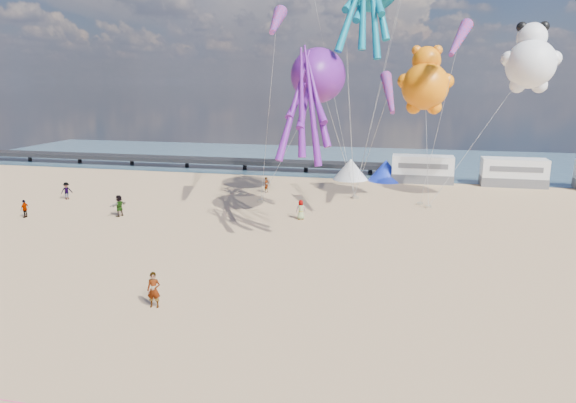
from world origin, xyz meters
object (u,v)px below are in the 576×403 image
at_px(sandbag_b, 356,198).
at_px(sandbag_a, 261,201).
at_px(beachgoer_2, 67,191).
at_px(beachgoer_5, 267,185).
at_px(tent_white, 350,169).
at_px(tent_blue, 386,170).
at_px(motorhome_0, 422,169).
at_px(windsock_left, 277,21).
at_px(sandbag_d, 420,204).
at_px(windsock_mid, 459,39).
at_px(windsock_right, 389,93).
at_px(beachgoer_0, 301,210).
at_px(sandbag_e, 354,197).
at_px(kite_panda, 531,64).
at_px(sandbag_c, 428,207).
at_px(standing_person, 154,290).
at_px(beachgoer_3, 25,209).
at_px(kite_teddy_orange, 425,86).
at_px(kite_octopus_purple, 318,75).
at_px(beachgoer_4, 119,206).

bearing_deg(sandbag_b, sandbag_a, -158.89).
xyz_separation_m(beachgoer_2, beachgoer_5, (17.81, 7.28, -0.04)).
relative_size(tent_white, tent_blue, 1.00).
bearing_deg(motorhome_0, windsock_left, -122.12).
height_order(sandbag_d, windsock_mid, windsock_mid).
distance_m(sandbag_d, windsock_right, 12.32).
bearing_deg(tent_white, windsock_mid, -59.52).
distance_m(beachgoer_0, sandbag_b, 9.38).
xyz_separation_m(sandbag_e, kite_panda, (14.54, -0.47, 12.32)).
bearing_deg(sandbag_a, motorhome_0, 41.82).
bearing_deg(sandbag_c, sandbag_e, 159.32).
relative_size(tent_white, sandbag_e, 8.00).
distance_m(standing_person, beachgoer_3, 23.05).
bearing_deg(beachgoer_2, sandbag_d, -42.02).
bearing_deg(sandbag_a, sandbag_b, 21.11).
xyz_separation_m(beachgoer_0, kite_panda, (18.01, 8.49, 11.62)).
distance_m(sandbag_a, sandbag_b, 9.16).
distance_m(sandbag_c, windsock_left, 20.68).
xyz_separation_m(sandbag_a, kite_teddy_orange, (14.34, 2.25, 10.47)).
bearing_deg(windsock_right, kite_panda, 24.63).
bearing_deg(kite_panda, tent_blue, 118.50).
distance_m(motorhome_0, sandbag_d, 11.33).
height_order(motorhome_0, beachgoer_5, motorhome_0).
xyz_separation_m(standing_person, sandbag_e, (7.22, 27.05, -0.80)).
relative_size(tent_blue, kite_panda, 0.57).
bearing_deg(kite_teddy_orange, standing_person, -104.66).
bearing_deg(tent_white, windsock_left, -101.65).
bearing_deg(kite_octopus_purple, windsock_left, 157.33).
relative_size(standing_person, sandbag_b, 3.65).
relative_size(beachgoer_0, sandbag_b, 3.23).
bearing_deg(beachgoer_0, beachgoer_4, -10.68).
distance_m(sandbag_a, windsock_left, 16.56).
relative_size(motorhome_0, tent_blue, 1.65).
height_order(beachgoer_3, beachgoer_5, beachgoer_5).
relative_size(beachgoer_2, kite_octopus_purple, 0.16).
bearing_deg(standing_person, motorhome_0, 61.27).
bearing_deg(windsock_left, kite_octopus_purple, -14.65).
bearing_deg(windsock_left, tent_white, 70.81).
distance_m(motorhome_0, beachgoer_3, 39.84).
relative_size(beachgoer_0, windsock_right, 0.29).
distance_m(beachgoer_5, windsock_mid, 22.78).
bearing_deg(beachgoer_5, beachgoer_3, 153.09).
height_order(beachgoer_4, sandbag_e, beachgoer_4).
bearing_deg(sandbag_e, tent_white, 98.44).
xyz_separation_m(beachgoer_3, beachgoer_4, (7.40, 2.12, 0.15)).
bearing_deg(beachgoer_4, kite_panda, 125.16).
xyz_separation_m(beachgoer_4, kite_octopus_purple, (16.41, 1.64, 10.53)).
height_order(windsock_left, windsock_mid, windsock_left).
relative_size(beachgoer_3, windsock_left, 0.25).
bearing_deg(tent_white, kite_teddy_orange, -56.16).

